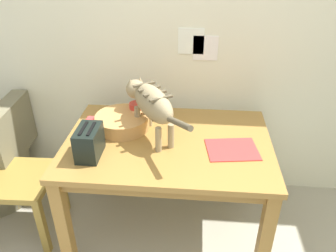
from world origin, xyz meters
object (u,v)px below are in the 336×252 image
at_px(dining_table, 168,153).
at_px(book_stack, 98,125).
at_px(coffee_mug, 137,109).
at_px(wicker_basket, 122,121).
at_px(wooden_chair_near, 11,176).
at_px(toaster, 89,142).
at_px(magazine, 232,149).
at_px(saucer_bowl, 137,117).
at_px(cat, 151,102).

distance_m(dining_table, book_stack, 0.48).
height_order(coffee_mug, wicker_basket, coffee_mug).
relative_size(coffee_mug, wooden_chair_near, 0.15).
bearing_deg(toaster, magazine, 8.74).
bearing_deg(dining_table, saucer_bowl, 133.82).
relative_size(book_stack, toaster, 0.91).
bearing_deg(cat, book_stack, 139.19).
height_order(coffee_mug, magazine, coffee_mug).
distance_m(magazine, wicker_basket, 0.70).
bearing_deg(toaster, dining_table, 24.34).
relative_size(coffee_mug, toaster, 0.68).
xyz_separation_m(wicker_basket, wooden_chair_near, (-0.69, -0.21, -0.31)).
bearing_deg(book_stack, magazine, -11.30).
bearing_deg(saucer_bowl, toaster, -114.28).
xyz_separation_m(cat, magazine, (0.48, -0.12, -0.22)).
distance_m(cat, book_stack, 0.40).
relative_size(cat, wooden_chair_near, 0.66).
bearing_deg(coffee_mug, book_stack, -149.37).
relative_size(dining_table, magazine, 4.27).
bearing_deg(saucer_bowl, wooden_chair_near, -157.17).
bearing_deg(cat, toaster, -175.56).
height_order(dining_table, saucer_bowl, saucer_bowl).
bearing_deg(wooden_chair_near, cat, 97.45).
height_order(dining_table, toaster, toaster).
relative_size(dining_table, wooden_chair_near, 1.31).
distance_m(toaster, wooden_chair_near, 0.69).
bearing_deg(dining_table, book_stack, 167.74).
bearing_deg(dining_table, cat, 153.14).
distance_m(coffee_mug, toaster, 0.46).
xyz_separation_m(coffee_mug, toaster, (-0.19, -0.42, 0.01)).
bearing_deg(wooden_chair_near, saucer_bowl, 111.18).
xyz_separation_m(saucer_bowl, wooden_chair_near, (-0.77, -0.32, -0.29)).
relative_size(coffee_mug, wicker_basket, 0.40).
xyz_separation_m(cat, saucer_bowl, (-0.12, 0.18, -0.20)).
xyz_separation_m(cat, wooden_chair_near, (-0.89, -0.14, -0.49)).
height_order(magazine, wooden_chair_near, wooden_chair_near).
bearing_deg(book_stack, wicker_basket, 10.26).
xyz_separation_m(wicker_basket, toaster, (-0.12, -0.31, 0.04)).
height_order(cat, coffee_mug, cat).
bearing_deg(dining_table, toaster, -155.66).
distance_m(saucer_bowl, toaster, 0.47).
height_order(cat, wooden_chair_near, cat).
xyz_separation_m(saucer_bowl, wicker_basket, (-0.07, -0.11, 0.03)).
bearing_deg(wooden_chair_near, coffee_mug, 111.09).
relative_size(magazine, book_stack, 1.57).
xyz_separation_m(cat, book_stack, (-0.35, 0.04, -0.20)).
relative_size(saucer_bowl, toaster, 0.88).
distance_m(coffee_mug, magazine, 0.67).
xyz_separation_m(coffee_mug, wicker_basket, (-0.08, -0.11, -0.04)).
relative_size(cat, wicker_basket, 1.82).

